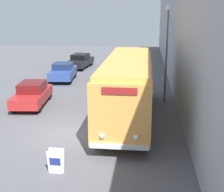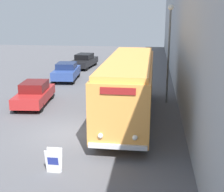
# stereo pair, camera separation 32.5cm
# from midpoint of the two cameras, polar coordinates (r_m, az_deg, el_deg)

# --- Properties ---
(ground_plane) EXTENTS (80.00, 80.00, 0.00)m
(ground_plane) POSITION_cam_midpoint_polar(r_m,az_deg,el_deg) (15.89, -8.47, -6.94)
(ground_plane) COLOR #56565B
(building_wall_right) EXTENTS (0.30, 60.00, 8.95)m
(building_wall_right) POSITION_cam_midpoint_polar(r_m,az_deg,el_deg) (24.31, 11.30, 11.49)
(building_wall_right) COLOR #9EA3A8
(building_wall_right) RESTS_ON ground_plane
(vintage_bus) EXTENTS (2.55, 11.04, 3.45)m
(vintage_bus) POSITION_cam_midpoint_polar(r_m,az_deg,el_deg) (17.62, 2.40, 2.10)
(vintage_bus) COLOR black
(vintage_bus) RESTS_ON ground_plane
(sign_board) EXTENTS (0.60, 0.35, 0.94)m
(sign_board) POSITION_cam_midpoint_polar(r_m,az_deg,el_deg) (12.27, -11.02, -11.69)
(sign_board) COLOR gray
(sign_board) RESTS_ON ground_plane
(streetlamp) EXTENTS (0.36, 0.36, 6.36)m
(streetlamp) POSITION_cam_midpoint_polar(r_m,az_deg,el_deg) (20.57, 9.58, 9.97)
(streetlamp) COLOR #595E60
(streetlamp) RESTS_ON ground_plane
(parked_car_near) EXTENTS (2.18, 4.52, 1.53)m
(parked_car_near) POSITION_cam_midpoint_polar(r_m,az_deg,el_deg) (20.89, -14.82, 0.35)
(parked_car_near) COLOR black
(parked_car_near) RESTS_ON ground_plane
(parked_car_mid) EXTENTS (2.25, 4.36, 1.55)m
(parked_car_mid) POSITION_cam_midpoint_polar(r_m,az_deg,el_deg) (27.88, -9.27, 4.43)
(parked_car_mid) COLOR black
(parked_car_mid) RESTS_ON ground_plane
(parked_car_far) EXTENTS (2.28, 4.92, 1.49)m
(parked_car_far) POSITION_cam_midpoint_polar(r_m,az_deg,el_deg) (34.09, -6.11, 6.41)
(parked_car_far) COLOR black
(parked_car_far) RESTS_ON ground_plane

